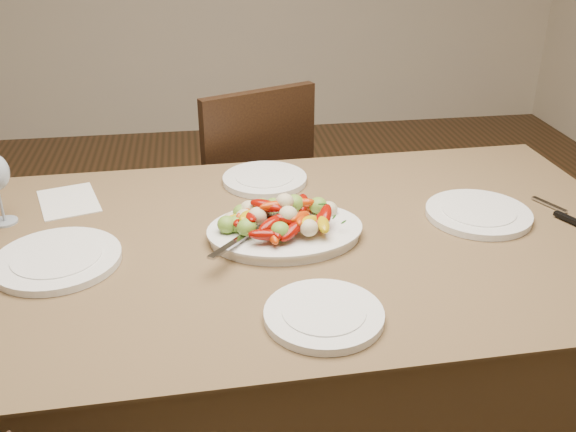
{
  "coord_description": "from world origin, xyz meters",
  "views": [
    {
      "loc": [
        -0.08,
        -1.44,
        1.54
      ],
      "look_at": [
        0.13,
        -0.04,
        0.82
      ],
      "focal_mm": 40.0,
      "sensor_mm": 36.0,
      "label": 1
    }
  ],
  "objects_px": {
    "plate_near": "(324,315)",
    "plate_left": "(57,260)",
    "chair_far": "(237,200)",
    "plate_far": "(265,180)",
    "serving_platter": "(285,233)",
    "dining_table": "(288,357)",
    "plate_right": "(478,214)"
  },
  "relations": [
    {
      "from": "dining_table",
      "to": "plate_far",
      "type": "relative_size",
      "value": 7.34
    },
    {
      "from": "chair_far",
      "to": "plate_near",
      "type": "bearing_deg",
      "value": 72.13
    },
    {
      "from": "chair_far",
      "to": "plate_right",
      "type": "xyz_separation_m",
      "value": [
        0.59,
        -0.8,
        0.29
      ]
    },
    {
      "from": "dining_table",
      "to": "plate_near",
      "type": "distance_m",
      "value": 0.52
    },
    {
      "from": "dining_table",
      "to": "plate_right",
      "type": "bearing_deg",
      "value": 4.4
    },
    {
      "from": "plate_right",
      "to": "plate_near",
      "type": "bearing_deg",
      "value": -142.07
    },
    {
      "from": "plate_left",
      "to": "plate_near",
      "type": "relative_size",
      "value": 1.2
    },
    {
      "from": "dining_table",
      "to": "plate_right",
      "type": "relative_size",
      "value": 6.63
    },
    {
      "from": "dining_table",
      "to": "plate_right",
      "type": "xyz_separation_m",
      "value": [
        0.52,
        0.04,
        0.39
      ]
    },
    {
      "from": "dining_table",
      "to": "plate_far",
      "type": "xyz_separation_m",
      "value": [
        -0.02,
        0.35,
        0.39
      ]
    },
    {
      "from": "plate_left",
      "to": "plate_far",
      "type": "height_order",
      "value": "same"
    },
    {
      "from": "plate_near",
      "to": "plate_left",
      "type": "bearing_deg",
      "value": 151.74
    },
    {
      "from": "dining_table",
      "to": "plate_left",
      "type": "xyz_separation_m",
      "value": [
        -0.55,
        -0.04,
        0.39
      ]
    },
    {
      "from": "plate_right",
      "to": "plate_far",
      "type": "height_order",
      "value": "same"
    },
    {
      "from": "serving_platter",
      "to": "plate_near",
      "type": "relative_size",
      "value": 1.54
    },
    {
      "from": "chair_far",
      "to": "plate_left",
      "type": "xyz_separation_m",
      "value": [
        -0.48,
        -0.88,
        0.29
      ]
    },
    {
      "from": "plate_far",
      "to": "plate_near",
      "type": "bearing_deg",
      "value": -86.85
    },
    {
      "from": "plate_right",
      "to": "chair_far",
      "type": "bearing_deg",
      "value": 126.5
    },
    {
      "from": "chair_far",
      "to": "plate_far",
      "type": "xyz_separation_m",
      "value": [
        0.05,
        -0.49,
        0.29
      ]
    },
    {
      "from": "serving_platter",
      "to": "plate_far",
      "type": "xyz_separation_m",
      "value": [
        -0.01,
        0.35,
        -0.0
      ]
    },
    {
      "from": "chair_far",
      "to": "plate_right",
      "type": "bearing_deg",
      "value": 104.17
    },
    {
      "from": "plate_near",
      "to": "chair_far",
      "type": "bearing_deg",
      "value": 94.46
    },
    {
      "from": "dining_table",
      "to": "chair_far",
      "type": "height_order",
      "value": "chair_far"
    },
    {
      "from": "plate_right",
      "to": "plate_far",
      "type": "distance_m",
      "value": 0.62
    },
    {
      "from": "serving_platter",
      "to": "chair_far",
      "type": "bearing_deg",
      "value": 94.43
    },
    {
      "from": "chair_far",
      "to": "serving_platter",
      "type": "bearing_deg",
      "value": 72.1
    },
    {
      "from": "serving_platter",
      "to": "dining_table",
      "type": "bearing_deg",
      "value": -31.55
    },
    {
      "from": "plate_near",
      "to": "plate_right",
      "type": "bearing_deg",
      "value": 37.93
    },
    {
      "from": "plate_right",
      "to": "plate_near",
      "type": "distance_m",
      "value": 0.63
    },
    {
      "from": "plate_right",
      "to": "plate_near",
      "type": "relative_size",
      "value": 1.13
    },
    {
      "from": "serving_platter",
      "to": "plate_left",
      "type": "relative_size",
      "value": 1.28
    },
    {
      "from": "chair_far",
      "to": "plate_far",
      "type": "relative_size",
      "value": 3.79
    }
  ]
}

